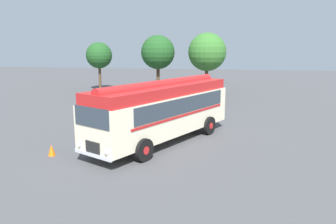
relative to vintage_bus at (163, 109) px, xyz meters
The scene contains 9 objects.
ground_plane 2.03m from the vintage_bus, behind, with size 120.00×120.00×0.00m, color #474749.
vintage_bus is the anchor object (origin of this frame).
car_near_left 14.70m from the vintage_bus, 106.17° to the left, with size 2.35×4.38×1.66m.
car_mid_left 13.30m from the vintage_bus, 95.98° to the left, with size 2.06×4.25×1.66m.
car_mid_right 13.65m from the vintage_bus, 85.38° to the left, with size 2.36×4.38×1.66m.
tree_far_left 23.37m from the vintage_bus, 121.07° to the left, with size 3.10×3.10×5.77m.
tree_left_of_centre 21.69m from the vintage_bus, 103.53° to the left, with size 3.99×3.99×6.58m.
tree_centre 21.05m from the vintage_bus, 87.43° to the left, with size 4.36×4.36×6.81m.
traffic_cone 6.15m from the vintage_bus, 145.12° to the right, with size 0.36×0.36×0.55m, color orange.
Camera 1 is at (4.38, -17.51, 5.27)m, focal length 35.00 mm.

